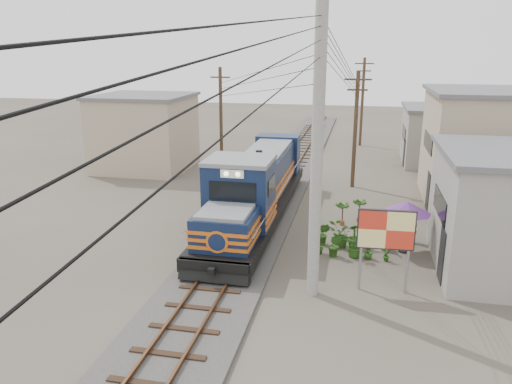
% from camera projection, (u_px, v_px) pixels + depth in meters
% --- Properties ---
extents(ground, '(120.00, 120.00, 0.00)m').
position_uv_depth(ground, '(220.00, 278.00, 18.62)').
color(ground, '#473F35').
rests_on(ground, ground).
extents(ballast, '(3.60, 70.00, 0.16)m').
position_uv_depth(ballast, '(269.00, 199.00, 27.99)').
color(ballast, '#595651').
rests_on(ballast, ground).
extents(track, '(1.15, 70.00, 0.12)m').
position_uv_depth(track, '(269.00, 196.00, 27.94)').
color(track, '#51331E').
rests_on(track, ground).
extents(locomotive, '(2.77, 15.07, 3.73)m').
position_uv_depth(locomotive, '(257.00, 188.00, 24.43)').
color(locomotive, black).
rests_on(locomotive, ground).
extents(utility_pole_main, '(0.40, 0.40, 10.00)m').
position_uv_depth(utility_pole_main, '(317.00, 153.00, 16.06)').
color(utility_pole_main, '#9E9B93').
rests_on(utility_pole_main, ground).
extents(wooden_pole_mid, '(1.60, 0.24, 7.00)m').
position_uv_depth(wooden_pole_mid, '(355.00, 128.00, 29.86)').
color(wooden_pole_mid, '#4C3826').
rests_on(wooden_pole_mid, ground).
extents(wooden_pole_far, '(1.60, 0.24, 7.50)m').
position_uv_depth(wooden_pole_far, '(362.00, 100.00, 42.88)').
color(wooden_pole_far, '#4C3826').
rests_on(wooden_pole_far, ground).
extents(wooden_pole_left, '(1.60, 0.24, 7.00)m').
position_uv_depth(wooden_pole_left, '(221.00, 115.00, 35.51)').
color(wooden_pole_left, '#4C3826').
rests_on(wooden_pole_left, ground).
extents(power_lines, '(9.65, 19.00, 3.30)m').
position_uv_depth(power_lines, '(262.00, 63.00, 24.53)').
color(power_lines, black).
rests_on(power_lines, ground).
extents(shophouse_mid, '(8.40, 7.35, 6.20)m').
position_uv_depth(shophouse_mid, '(507.00, 149.00, 26.54)').
color(shophouse_mid, tan).
rests_on(shophouse_mid, ground).
extents(shophouse_back, '(6.30, 6.30, 4.20)m').
position_uv_depth(shophouse_back, '(447.00, 135.00, 36.51)').
color(shophouse_back, gray).
rests_on(shophouse_back, ground).
extents(shophouse_left, '(6.30, 6.30, 5.20)m').
position_uv_depth(shophouse_left, '(145.00, 132.00, 34.92)').
color(shophouse_left, tan).
rests_on(shophouse_left, ground).
extents(billboard, '(1.95, 0.22, 3.01)m').
position_uv_depth(billboard, '(386.00, 232.00, 17.02)').
color(billboard, '#99999E').
rests_on(billboard, ground).
extents(market_umbrella, '(2.29, 2.29, 2.22)m').
position_uv_depth(market_umbrella, '(407.00, 208.00, 20.47)').
color(market_umbrella, black).
rests_on(market_umbrella, ground).
extents(vendor, '(0.57, 0.40, 1.48)m').
position_uv_depth(vendor, '(411.00, 226.00, 21.89)').
color(vendor, black).
rests_on(vendor, ground).
extents(plant_nursery, '(3.27, 2.08, 1.11)m').
position_uv_depth(plant_nursery, '(350.00, 240.00, 20.96)').
color(plant_nursery, '#254E16').
rests_on(plant_nursery, ground).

